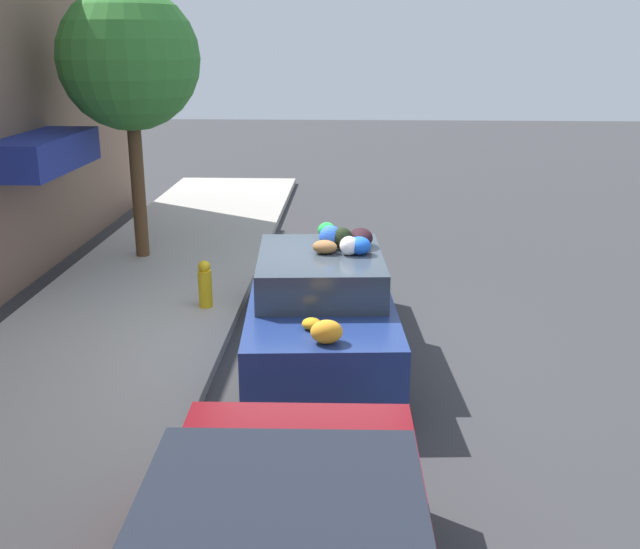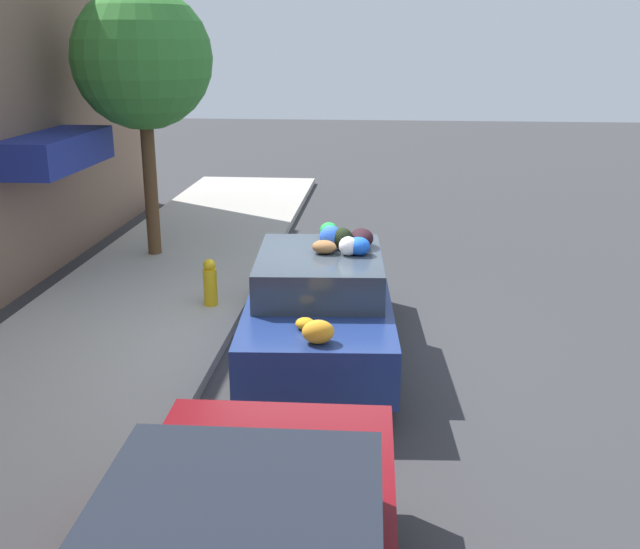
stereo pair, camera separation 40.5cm
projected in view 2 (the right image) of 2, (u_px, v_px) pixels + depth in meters
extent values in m
plane|color=#38383A|center=(309.00, 353.00, 9.70)|extent=(60.00, 60.00, 0.00)
cube|color=#B2ADA3|center=(107.00, 340.00, 9.91)|extent=(24.00, 3.20, 0.15)
cube|color=navy|center=(57.00, 151.00, 12.00)|extent=(2.65, 0.90, 0.55)
cylinder|color=brown|center=(150.00, 183.00, 13.32)|extent=(0.24, 0.24, 2.59)
sphere|color=#388433|center=(142.00, 58.00, 12.68)|extent=(2.40, 2.40, 2.40)
cylinder|color=gold|center=(210.00, 287.00, 10.93)|extent=(0.20, 0.20, 0.55)
sphere|color=gold|center=(209.00, 265.00, 10.83)|extent=(0.18, 0.18, 0.18)
cube|color=navy|center=(320.00, 309.00, 9.50)|extent=(4.41, 1.99, 0.64)
cube|color=#333D47|center=(320.00, 272.00, 9.17)|extent=(2.03, 1.63, 0.46)
cylinder|color=black|center=(269.00, 297.00, 10.89)|extent=(0.60, 0.22, 0.59)
cylinder|color=black|center=(376.00, 298.00, 10.85)|extent=(0.60, 0.22, 0.59)
cylinder|color=black|center=(247.00, 376.00, 8.34)|extent=(0.60, 0.22, 0.59)
cylinder|color=black|center=(387.00, 377.00, 8.31)|extent=(0.60, 0.22, 0.59)
ellipsoid|color=black|center=(362.00, 238.00, 9.38)|extent=(0.47, 0.35, 0.23)
ellipsoid|color=green|center=(309.00, 245.00, 10.96)|extent=(0.21, 0.22, 0.14)
sphere|color=white|center=(332.00, 253.00, 10.44)|extent=(0.23, 0.23, 0.20)
sphere|color=yellow|center=(301.00, 240.00, 11.18)|extent=(0.24, 0.24, 0.18)
sphere|color=pink|center=(321.00, 256.00, 10.23)|extent=(0.34, 0.34, 0.24)
ellipsoid|color=#FBA124|center=(318.00, 332.00, 7.57)|extent=(0.31, 0.36, 0.24)
sphere|color=white|center=(348.00, 246.00, 9.00)|extent=(0.31, 0.31, 0.23)
ellipsoid|color=orange|center=(305.00, 324.00, 7.96)|extent=(0.28, 0.28, 0.12)
ellipsoid|color=blue|center=(359.00, 246.00, 9.02)|extent=(0.40, 0.40, 0.22)
sphere|color=brown|center=(278.00, 247.00, 10.77)|extent=(0.28, 0.28, 0.20)
sphere|color=blue|center=(331.00, 237.00, 9.32)|extent=(0.36, 0.36, 0.28)
ellipsoid|color=brown|center=(324.00, 247.00, 9.09)|extent=(0.29, 0.34, 0.16)
ellipsoid|color=green|center=(329.00, 230.00, 9.82)|extent=(0.28, 0.30, 0.20)
sphere|color=black|center=(342.00, 238.00, 9.28)|extent=(0.34, 0.34, 0.27)
cylinder|color=black|center=(164.00, 523.00, 5.76)|extent=(0.62, 0.19, 0.62)
cylinder|color=black|center=(382.00, 533.00, 5.65)|extent=(0.62, 0.19, 0.62)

